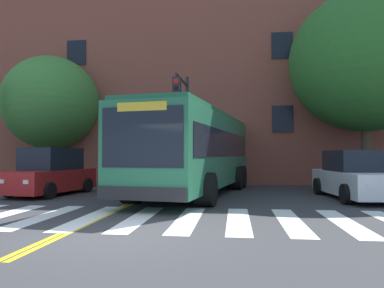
{
  "coord_description": "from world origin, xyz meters",
  "views": [
    {
      "loc": [
        2.44,
        -7.16,
        1.6
      ],
      "look_at": [
        0.68,
        6.83,
        2.0
      ],
      "focal_mm": 35.0,
      "sensor_mm": 36.0,
      "label": 1
    }
  ],
  "objects_px": {
    "street_tree_curbside_small": "(51,104)",
    "car_white_far_lane": "(356,177)",
    "traffic_light_overhead": "(183,111)",
    "city_bus": "(196,151)",
    "car_red_near_lane": "(51,173)",
    "street_tree_curbside_large": "(365,62)"
  },
  "relations": [
    {
      "from": "street_tree_curbside_small",
      "to": "car_white_far_lane",
      "type": "bearing_deg",
      "value": -19.97
    },
    {
      "from": "traffic_light_overhead",
      "to": "city_bus",
      "type": "bearing_deg",
      "value": -66.18
    },
    {
      "from": "city_bus",
      "to": "traffic_light_overhead",
      "type": "relative_size",
      "value": 2.06
    },
    {
      "from": "city_bus",
      "to": "car_red_near_lane",
      "type": "relative_size",
      "value": 2.58
    },
    {
      "from": "traffic_light_overhead",
      "to": "street_tree_curbside_large",
      "type": "xyz_separation_m",
      "value": [
        8.29,
        1.04,
        2.28
      ]
    },
    {
      "from": "traffic_light_overhead",
      "to": "street_tree_curbside_large",
      "type": "relative_size",
      "value": 0.59
    },
    {
      "from": "traffic_light_overhead",
      "to": "street_tree_curbside_small",
      "type": "xyz_separation_m",
      "value": [
        -7.73,
        2.57,
        0.83
      ]
    },
    {
      "from": "car_red_near_lane",
      "to": "street_tree_curbside_large",
      "type": "height_order",
      "value": "street_tree_curbside_large"
    },
    {
      "from": "car_white_far_lane",
      "to": "street_tree_curbside_small",
      "type": "relative_size",
      "value": 0.64
    },
    {
      "from": "car_red_near_lane",
      "to": "traffic_light_overhead",
      "type": "height_order",
      "value": "traffic_light_overhead"
    },
    {
      "from": "traffic_light_overhead",
      "to": "street_tree_curbside_large",
      "type": "distance_m",
      "value": 8.66
    },
    {
      "from": "car_red_near_lane",
      "to": "traffic_light_overhead",
      "type": "bearing_deg",
      "value": 29.1
    },
    {
      "from": "street_tree_curbside_small",
      "to": "city_bus",
      "type": "bearing_deg",
      "value": -27.15
    },
    {
      "from": "traffic_light_overhead",
      "to": "street_tree_curbside_large",
      "type": "bearing_deg",
      "value": 7.16
    },
    {
      "from": "car_red_near_lane",
      "to": "car_white_far_lane",
      "type": "bearing_deg",
      "value": 0.25
    },
    {
      "from": "car_white_far_lane",
      "to": "traffic_light_overhead",
      "type": "xyz_separation_m",
      "value": [
        -6.71,
        2.67,
        2.79
      ]
    },
    {
      "from": "traffic_light_overhead",
      "to": "street_tree_curbside_small",
      "type": "relative_size",
      "value": 0.7
    },
    {
      "from": "city_bus",
      "to": "car_white_far_lane",
      "type": "bearing_deg",
      "value": -8.39
    },
    {
      "from": "car_red_near_lane",
      "to": "traffic_light_overhead",
      "type": "distance_m",
      "value": 6.23
    },
    {
      "from": "city_bus",
      "to": "traffic_light_overhead",
      "type": "distance_m",
      "value": 2.68
    },
    {
      "from": "street_tree_curbside_large",
      "to": "street_tree_curbside_small",
      "type": "distance_m",
      "value": 16.17
    },
    {
      "from": "traffic_light_overhead",
      "to": "car_white_far_lane",
      "type": "bearing_deg",
      "value": -21.73
    }
  ]
}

